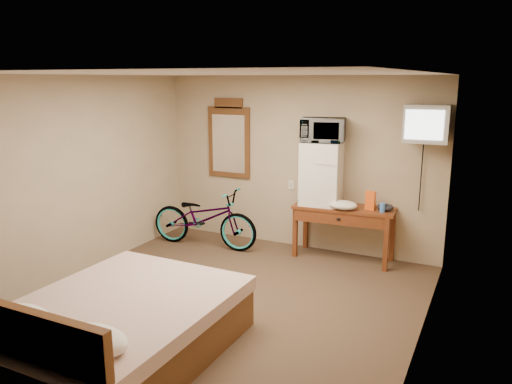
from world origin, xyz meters
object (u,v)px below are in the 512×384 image
at_px(desk, 343,216).
at_px(blue_cup, 382,207).
at_px(crt_television, 427,124).
at_px(bicycle, 204,218).
at_px(microwave, 323,130).
at_px(mini_fridge, 322,173).
at_px(wall_mirror, 229,139).
at_px(bed, 111,330).

distance_m(desk, blue_cup, 0.56).
distance_m(crt_television, bicycle, 3.36).
bearing_deg(desk, bicycle, -169.91).
bearing_deg(microwave, bicycle, -178.72).
distance_m(mini_fridge, wall_mirror, 1.64).
xyz_separation_m(microwave, blue_cup, (0.87, -0.08, -0.96)).
relative_size(desk, bed, 0.62).
relative_size(mini_fridge, wall_mirror, 0.71).
bearing_deg(bicycle, blue_cup, -86.76).
xyz_separation_m(desk, bicycle, (-2.01, -0.36, -0.19)).
distance_m(crt_television, bed, 4.30).
bearing_deg(bed, microwave, 77.51).
relative_size(mini_fridge, crt_television, 1.41).
xyz_separation_m(blue_cup, crt_television, (0.47, 0.05, 1.10)).
relative_size(bicycle, bed, 0.75).
height_order(microwave, bicycle, microwave).
bearing_deg(crt_television, bed, -121.71).
bearing_deg(blue_cup, bicycle, -172.60).
bearing_deg(desk, blue_cup, -3.01).
distance_m(microwave, wall_mirror, 1.61).
xyz_separation_m(microwave, crt_television, (1.34, -0.03, 0.14)).
relative_size(microwave, blue_cup, 4.78).
relative_size(mini_fridge, microwave, 1.48).
bearing_deg(desk, bed, -108.07).
height_order(crt_television, bicycle, crt_television).
relative_size(blue_cup, bicycle, 0.07).
height_order(wall_mirror, bed, wall_mirror).
bearing_deg(bed, blue_cup, 64.03).
height_order(desk, bed, bed).
bearing_deg(wall_mirror, microwave, -8.06).
height_order(desk, crt_television, crt_television).
xyz_separation_m(desk, crt_television, (0.99, 0.02, 1.28)).
distance_m(desk, mini_fridge, 0.65).
bearing_deg(crt_television, desk, -178.81).
bearing_deg(blue_cup, desk, 176.99).
relative_size(blue_cup, crt_television, 0.20).
relative_size(blue_cup, bed, 0.05).
xyz_separation_m(mini_fridge, blue_cup, (0.87, -0.08, -0.37)).
distance_m(desk, microwave, 1.19).
height_order(mini_fridge, bicycle, mini_fridge).
bearing_deg(blue_cup, microwave, 174.94).
bearing_deg(blue_cup, mini_fridge, 174.96).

